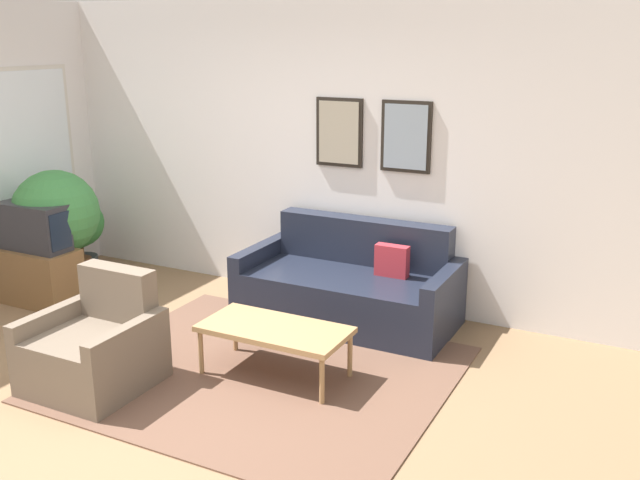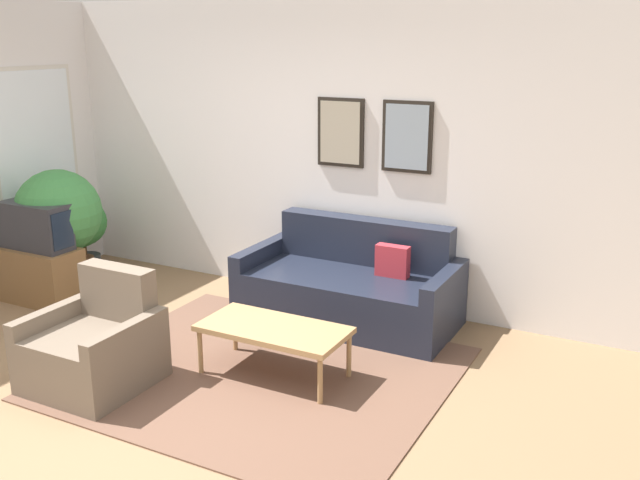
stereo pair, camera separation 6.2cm
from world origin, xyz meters
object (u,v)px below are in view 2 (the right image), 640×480
tv (36,226)px  potted_plant_tall (58,213)px  armchair (95,348)px  couch (351,288)px  coffee_table (274,331)px

tv → potted_plant_tall: bearing=91.1°
armchair → potted_plant_tall: 2.12m
couch → potted_plant_tall: bearing=-166.7°
couch → tv: size_ratio=2.69×
tv → potted_plant_tall: (-0.01, 0.28, 0.06)m
coffee_table → armchair: size_ratio=1.33×
coffee_table → potted_plant_tall: bearing=167.9°
armchair → potted_plant_tall: size_ratio=0.67×
coffee_table → tv: tv is taller
couch → tv: tv is taller
couch → armchair: (-1.08, -1.89, -0.02)m
couch → armchair: 2.18m
coffee_table → potted_plant_tall: (-2.68, 0.57, 0.43)m
coffee_table → tv: bearing=173.6°
coffee_table → armchair: bearing=-147.0°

